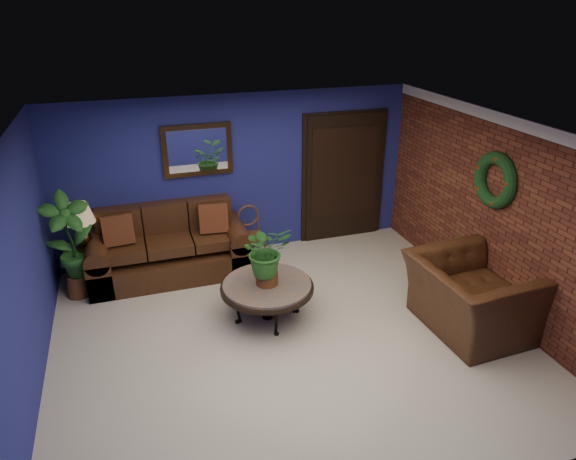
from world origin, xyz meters
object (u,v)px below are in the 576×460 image
object	(u,v)px
sofa	(169,251)
table_lamp	(80,221)
coffee_table	(267,287)
side_chair	(250,230)
end_table	(87,258)
armchair	(470,297)

from	to	relation	value
sofa	table_lamp	world-z (taller)	table_lamp
coffee_table	side_chair	world-z (taller)	side_chair
table_lamp	sofa	bearing A→B (deg)	1.84
sofa	end_table	bearing A→B (deg)	-178.16
coffee_table	side_chair	size ratio (longest dim) A/B	1.35
side_chair	table_lamp	bearing A→B (deg)	178.38
side_chair	armchair	xyz separation A→B (m)	(2.08, -2.61, -0.04)
end_table	sofa	bearing A→B (deg)	1.84
sofa	coffee_table	world-z (taller)	sofa
sofa	side_chair	xyz separation A→B (m)	(1.24, 0.03, 0.16)
coffee_table	end_table	xyz separation A→B (m)	(-2.17, 1.57, -0.01)
end_table	table_lamp	distance (m)	0.56
end_table	coffee_table	bearing A→B (deg)	-35.85
end_table	side_chair	xyz separation A→B (m)	(2.37, 0.06, 0.06)
side_chair	sofa	bearing A→B (deg)	178.12
end_table	table_lamp	xyz separation A→B (m)	(-0.00, 0.00, 0.56)
sofa	armchair	world-z (taller)	sofa
sofa	side_chair	distance (m)	1.25
table_lamp	armchair	bearing A→B (deg)	-29.77
sofa	table_lamp	xyz separation A→B (m)	(-1.13, -0.04, 0.66)
table_lamp	side_chair	bearing A→B (deg)	1.56
sofa	side_chair	size ratio (longest dim) A/B	2.62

